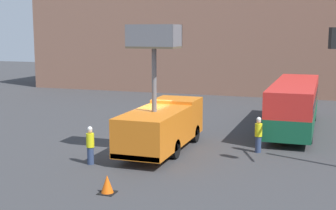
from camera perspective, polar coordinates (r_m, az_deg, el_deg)
name	(u,v)px	position (r m, az deg, el deg)	size (l,w,h in m)	color
ground_plane	(144,146)	(26.03, -2.89, -5.07)	(120.00, 120.00, 0.00)	#38383A
building_backdrop_far	(237,41)	(51.10, 8.36, 7.73)	(44.00, 10.00, 10.57)	#936651
utility_truck	(162,123)	(24.70, -0.72, -2.23)	(2.48, 7.48, 6.64)	orange
city_bus	(295,102)	(31.13, 15.18, 0.35)	(2.61, 11.66, 3.10)	#145638
road_worker_near_truck	(90,145)	(22.69, -9.45, -4.88)	(0.38, 0.38, 1.85)	navy
road_worker_directing	(258,135)	(25.01, 10.96, -3.57)	(0.38, 0.38, 1.89)	navy
traffic_cone_near_truck	(107,185)	(18.79, -7.43, -9.60)	(0.65, 0.65, 0.74)	black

